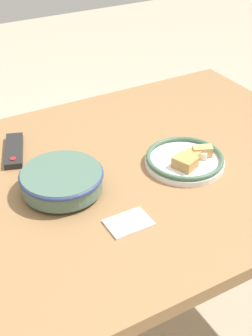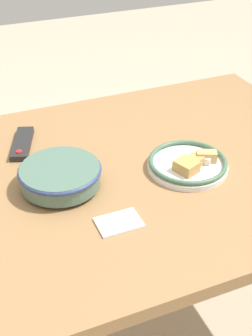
{
  "view_description": "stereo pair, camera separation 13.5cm",
  "coord_description": "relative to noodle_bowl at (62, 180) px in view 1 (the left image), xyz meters",
  "views": [
    {
      "loc": [
        -0.57,
        -1.01,
        1.54
      ],
      "look_at": [
        -0.02,
        -0.04,
        0.78
      ],
      "focal_mm": 50.0,
      "sensor_mm": 36.0,
      "label": 1
    },
    {
      "loc": [
        -0.45,
        -1.07,
        1.54
      ],
      "look_at": [
        -0.02,
        -0.04,
        0.78
      ],
      "focal_mm": 50.0,
      "sensor_mm": 36.0,
      "label": 2
    }
  ],
  "objects": [
    {
      "name": "noodle_bowl",
      "position": [
        0.0,
        0.0,
        0.0
      ],
      "size": [
        0.23,
        0.23,
        0.07
      ],
      "color": "#4C6B5B",
      "rests_on": "dining_table"
    },
    {
      "name": "folded_napkin",
      "position": [
        0.09,
        -0.21,
        -0.04
      ],
      "size": [
        0.11,
        0.08,
        0.01
      ],
      "color": "white",
      "rests_on": "dining_table"
    },
    {
      "name": "food_plate",
      "position": [
        0.38,
        -0.06,
        -0.02
      ],
      "size": [
        0.24,
        0.24,
        0.05
      ],
      "color": "white",
      "rests_on": "dining_table"
    },
    {
      "name": "tv_remote",
      "position": [
        -0.05,
        0.26,
        -0.03
      ],
      "size": [
        0.11,
        0.2,
        0.02
      ],
      "rotation": [
        0.0,
        0.0,
        2.8
      ],
      "color": "black",
      "rests_on": "dining_table"
    },
    {
      "name": "ground_plane",
      "position": [
        0.21,
        0.01,
        -0.78
      ],
      "size": [
        8.0,
        8.0,
        0.0
      ],
      "primitive_type": "plane",
      "color": "#B7A88E"
    },
    {
      "name": "dining_table",
      "position": [
        0.21,
        0.01,
        -0.12
      ],
      "size": [
        1.41,
        0.99,
        0.74
      ],
      "color": "olive",
      "rests_on": "ground_plane"
    }
  ]
}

